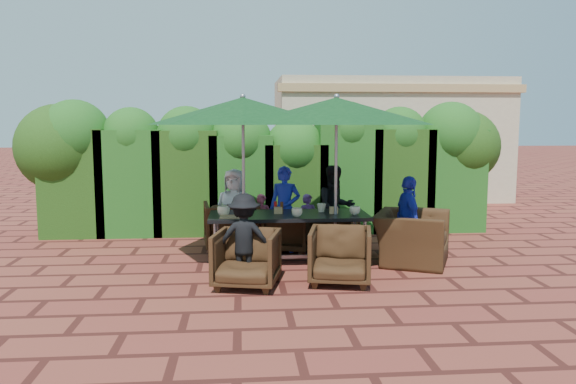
{
  "coord_description": "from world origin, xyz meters",
  "views": [
    {
      "loc": [
        -0.5,
        -8.19,
        2.06
      ],
      "look_at": [
        0.22,
        0.4,
        0.99
      ],
      "focal_mm": 35.0,
      "sensor_mm": 36.0,
      "label": 1
    }
  ],
  "objects": [
    {
      "name": "pedestrian_a",
      "position": [
        1.42,
        4.35,
        0.76
      ],
      "size": [
        1.49,
        0.8,
        1.52
      ],
      "primitive_type": "imported",
      "rotation": [
        0.0,
        0.0,
        2.93
      ],
      "color": "#25882B",
      "rests_on": "ground"
    },
    {
      "name": "adult_far_right",
      "position": [
        1.01,
        0.68,
        0.69
      ],
      "size": [
        0.74,
        0.55,
        1.37
      ],
      "primitive_type": "imported",
      "rotation": [
        0.0,
        0.0,
        0.25
      ],
      "color": "black",
      "rests_on": "ground"
    },
    {
      "name": "child_left",
      "position": [
        -0.18,
        0.83,
        0.45
      ],
      "size": [
        0.35,
        0.3,
        0.9
      ],
      "primitive_type": "imported",
      "rotation": [
        0.0,
        0.0,
        -0.1
      ],
      "color": "#DC4D6A",
      "rests_on": "ground"
    },
    {
      "name": "pedestrian_b",
      "position": [
        2.41,
        4.46,
        0.89
      ],
      "size": [
        0.96,
        0.72,
        1.78
      ],
      "primitive_type": "imported",
      "rotation": [
        0.0,
        0.0,
        2.88
      ],
      "color": "#DC4D6A",
      "rests_on": "ground"
    },
    {
      "name": "hedge_wall",
      "position": [
        -0.15,
        2.32,
        1.36
      ],
      "size": [
        9.1,
        1.6,
        2.47
      ],
      "color": "#1C390F",
      "rests_on": "ground"
    },
    {
      "name": "adult_end_right",
      "position": [
        1.92,
        -0.28,
        0.64
      ],
      "size": [
        0.43,
        0.78,
        1.29
      ],
      "primitive_type": "imported",
      "rotation": [
        0.0,
        0.0,
        1.64
      ],
      "color": "#212DB3",
      "rests_on": "ground"
    },
    {
      "name": "building",
      "position": [
        3.5,
        6.99,
        1.61
      ],
      "size": [
        6.2,
        3.08,
        3.2
      ],
      "color": "beige",
      "rests_on": "ground"
    },
    {
      "name": "cup_e",
      "position": [
        1.11,
        -0.39,
        0.81
      ],
      "size": [
        0.15,
        0.15,
        0.12
      ],
      "primitive_type": "imported",
      "color": "beige",
      "rests_on": "dining_table"
    },
    {
      "name": "umbrella_left",
      "position": [
        -0.47,
        -0.24,
        2.21
      ],
      "size": [
        2.66,
        2.66,
        2.46
      ],
      "color": "gray",
      "rests_on": "ground"
    },
    {
      "name": "chair_far_right",
      "position": [
        1.04,
        0.8,
        0.36
      ],
      "size": [
        0.9,
        0.88,
        0.71
      ],
      "primitive_type": "imported",
      "rotation": [
        0.0,
        0.0,
        2.71
      ],
      "color": "black",
      "rests_on": "ground"
    },
    {
      "name": "adult_far_mid",
      "position": [
        0.19,
        0.63,
        0.68
      ],
      "size": [
        0.58,
        0.51,
        1.37
      ],
      "primitive_type": "imported",
      "rotation": [
        0.0,
        0.0,
        -0.25
      ],
      "color": "#212DB3",
      "rests_on": "ground"
    },
    {
      "name": "dining_table",
      "position": [
        0.18,
        -0.24,
        0.67
      ],
      "size": [
        2.28,
        0.9,
        0.75
      ],
      "color": "black",
      "rests_on": "ground"
    },
    {
      "name": "adult_near_left",
      "position": [
        -0.47,
        -1.1,
        0.58
      ],
      "size": [
        0.76,
        0.39,
        1.16
      ],
      "primitive_type": "imported",
      "rotation": [
        0.0,
        0.0,
        3.07
      ],
      "color": "black",
      "rests_on": "ground"
    },
    {
      "name": "ground",
      "position": [
        0.0,
        0.0,
        0.0
      ],
      "size": [
        80.0,
        80.0,
        0.0
      ],
      "primitive_type": "plane",
      "color": "maroon",
      "rests_on": "ground"
    },
    {
      "name": "chair_near_left",
      "position": [
        -0.45,
        -1.29,
        0.4
      ],
      "size": [
        0.91,
        0.87,
        0.79
      ],
      "primitive_type": "imported",
      "rotation": [
        0.0,
        0.0,
        -0.22
      ],
      "color": "black",
      "rests_on": "ground"
    },
    {
      "name": "adult_far_left",
      "position": [
        -0.62,
        0.69,
        0.67
      ],
      "size": [
        0.73,
        0.53,
        1.33
      ],
      "primitive_type": "imported",
      "rotation": [
        0.0,
        0.0,
        -0.23
      ],
      "color": "silver",
      "rests_on": "ground"
    },
    {
      "name": "child_right",
      "position": [
        0.59,
        0.85,
        0.45
      ],
      "size": [
        0.37,
        0.33,
        0.89
      ],
      "primitive_type": "imported",
      "rotation": [
        0.0,
        0.0,
        0.23
      ],
      "color": "purple",
      "rests_on": "ground"
    },
    {
      "name": "sauce_bottle",
      "position": [
        0.08,
        -0.2,
        0.83
      ],
      "size": [
        0.04,
        0.04,
        0.17
      ],
      "primitive_type": "cylinder",
      "color": "#4C230C",
      "rests_on": "dining_table"
    },
    {
      "name": "chair_far_left",
      "position": [
        -0.67,
        0.81,
        0.44
      ],
      "size": [
        0.92,
        0.88,
        0.87
      ],
      "primitive_type": "imported",
      "rotation": [
        0.0,
        0.0,
        3.25
      ],
      "color": "black",
      "rests_on": "ground"
    },
    {
      "name": "pedestrian_c",
      "position": [
        3.38,
        4.39,
        0.94
      ],
      "size": [
        1.29,
        0.79,
        1.87
      ],
      "primitive_type": "imported",
      "rotation": [
        0.0,
        0.0,
        2.93
      ],
      "color": "gray",
      "rests_on": "ground"
    },
    {
      "name": "serving_tray",
      "position": [
        -0.63,
        -0.47,
        0.76
      ],
      "size": [
        0.35,
        0.25,
        0.02
      ],
      "primitive_type": "cube",
      "color": "#A67E50",
      "rests_on": "dining_table"
    },
    {
      "name": "chair_far_mid",
      "position": [
        0.25,
        0.6,
        0.36
      ],
      "size": [
        0.88,
        0.85,
        0.73
      ],
      "primitive_type": "imported",
      "rotation": [
        0.0,
        0.0,
        2.81
      ],
      "color": "black",
      "rests_on": "ground"
    },
    {
      "name": "umbrella_right",
      "position": [
        0.84,
        -0.31,
        2.21
      ],
      "size": [
        2.83,
        2.83,
        2.46
      ],
      "color": "gray",
      "rests_on": "ground"
    },
    {
      "name": "ketchup_bottle",
      "position": [
        -0.01,
        -0.15,
        0.83
      ],
      "size": [
        0.04,
        0.04,
        0.17
      ],
      "primitive_type": "cylinder",
      "color": "#B20C0A",
      "rests_on": "dining_table"
    },
    {
      "name": "chair_end_right",
      "position": [
        1.99,
        -0.26,
        0.5
      ],
      "size": [
        1.15,
        1.35,
        1.0
      ],
      "primitive_type": "imported",
      "rotation": [
        0.0,
        0.0,
        1.15
      ],
      "color": "black",
      "rests_on": "ground"
    },
    {
      "name": "cup_d",
      "position": [
        0.67,
        -0.11,
        0.81
      ],
      "size": [
        0.13,
        0.13,
        0.13
      ],
      "primitive_type": "imported",
      "color": "beige",
      "rests_on": "dining_table"
    },
    {
      "name": "number_block_right",
      "position": [
        0.82,
        -0.27,
        0.8
      ],
      "size": [
        0.12,
        0.06,
        0.1
      ],
      "primitive_type": "cube",
      "color": "tan",
      "rests_on": "dining_table"
    },
    {
      "name": "cup_b",
      "position": [
        -0.47,
        -0.14,
        0.81
      ],
      "size": [
        0.13,
        0.13,
        0.12
      ],
      "primitive_type": "imported",
      "color": "beige",
      "rests_on": "dining_table"
    },
    {
      "name": "cup_c",
      "position": [
        0.27,
        -0.49,
        0.81
      ],
      "size": [
        0.16,
        0.16,
        0.12
      ],
      "primitive_type": "imported",
      "color": "beige",
      "rests_on": "dining_table"
    },
    {
      "name": "chair_near_right",
      "position": [
        0.75,
        -1.24,
        0.4
      ],
      "size": [
        0.91,
        0.87,
        0.8
      ],
      "primitive_type": "imported",
      "rotation": [
        0.0,
        0.0,
        -0.21
      ],
      "color": "black",
      "rests_on": "ground"
    },
    {
      "name": "cup_a",
      "position": [
        -0.76,
        -0.33,
        0.82
      ],
      "size": [
        0.18,
        0.18,
        0.14
      ],
      "primitive_type": "imported",
      "color": "beige",
      "rests_on": "dining_table"
    },
    {
      "name": "number_block_left",
      "position": [
        0.02,
        -0.22,
        0.8
      ],
      "size": [
        0.12,
        0.06,
        0.1
      ],
      "primitive_type": "cube",
      "color": "tan",
      "rests_on": "dining_table"
    }
  ]
}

